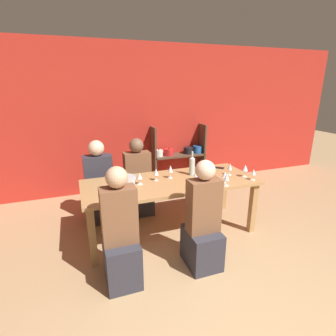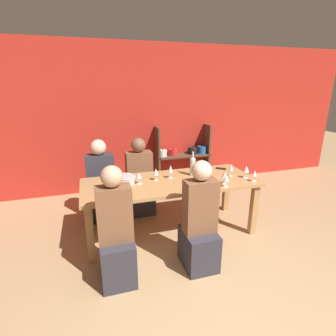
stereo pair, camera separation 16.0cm
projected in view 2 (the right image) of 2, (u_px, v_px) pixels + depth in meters
name	position (u px, v px, depth m)	size (l,w,h in m)	color
wall_back_red	(146.00, 119.00, 4.97)	(8.80, 0.06, 2.70)	red
shelf_unit	(184.00, 164.00, 5.27)	(1.07, 0.30, 1.22)	#4C3828
dining_table	(170.00, 187.00, 3.49)	(2.29, 0.91, 0.76)	#AD7F4C
mixing_bowl	(125.00, 179.00, 3.40)	(0.28, 0.28, 0.09)	#B7BABC
wine_bottle_green	(193.00, 166.00, 3.64)	(0.08, 0.08, 0.34)	#B2C6C1
wine_glass_white_a	(225.00, 176.00, 3.33)	(0.08, 0.08, 0.15)	white
wine_glass_empty_a	(196.00, 174.00, 3.38)	(0.08, 0.08, 0.15)	white
wine_glass_red_a	(170.00, 169.00, 3.53)	(0.07, 0.07, 0.18)	white
wine_glass_white_b	(246.00, 169.00, 3.54)	(0.08, 0.08, 0.17)	white
wine_glass_white_c	(255.00, 174.00, 3.41)	(0.06, 0.06, 0.15)	white
wine_glass_empty_b	(226.00, 178.00, 3.23)	(0.07, 0.07, 0.17)	white
wine_glass_empty_c	(156.00, 172.00, 3.45)	(0.07, 0.07, 0.16)	white
wine_glass_empty_d	(139.00, 176.00, 3.33)	(0.07, 0.07, 0.15)	white
wine_glass_empty_e	(231.00, 168.00, 3.61)	(0.06, 0.06, 0.17)	white
wine_glass_red_b	(195.00, 179.00, 3.22)	(0.07, 0.07, 0.16)	white
cell_phone	(221.00, 168.00, 3.96)	(0.16, 0.15, 0.01)	black
person_near_a	(199.00, 228.00, 2.87)	(0.35, 0.44, 1.24)	#2D2D38
person_far_a	(102.00, 189.00, 4.00)	(0.41, 0.51, 1.22)	#2D2D38
person_near_b	(116.00, 240.00, 2.64)	(0.34, 0.43, 1.26)	#2D2D38
person_far_b	(140.00, 185.00, 4.18)	(0.40, 0.50, 1.20)	#2D2D38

